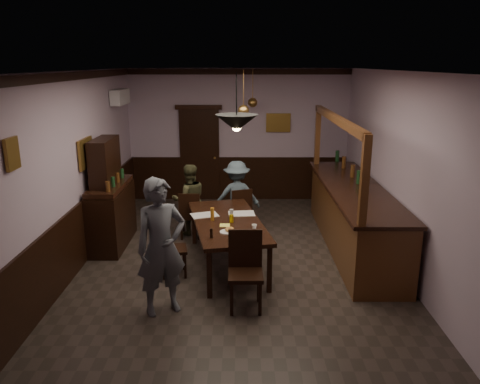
{
  "coord_description": "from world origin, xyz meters",
  "views": [
    {
      "loc": [
        0.07,
        -6.65,
        3.12
      ],
      "look_at": [
        0.04,
        0.43,
        1.15
      ],
      "focal_mm": 35.0,
      "sensor_mm": 36.0,
      "label": 1
    }
  ],
  "objects_px": {
    "soda_can": "(231,219)",
    "sideboard": "(110,203)",
    "dining_table": "(227,224)",
    "chair_far_right": "(240,210)",
    "coffee_cup": "(254,227)",
    "pendant_brass_far": "(253,103)",
    "person_standing": "(161,247)",
    "chair_far_left": "(190,213)",
    "person_seated_left": "(189,199)",
    "pendant_brass_mid": "(243,111)",
    "chair_side": "(169,245)",
    "person_seated_right": "(237,196)",
    "chair_near": "(245,266)",
    "bar_counter": "(353,215)",
    "pendant_iron": "(237,123)"
  },
  "relations": [
    {
      "from": "soda_can",
      "to": "sideboard",
      "type": "height_order",
      "value": "sideboard"
    },
    {
      "from": "dining_table",
      "to": "sideboard",
      "type": "height_order",
      "value": "sideboard"
    },
    {
      "from": "chair_far_right",
      "to": "coffee_cup",
      "type": "relative_size",
      "value": 11.22
    },
    {
      "from": "pendant_brass_far",
      "to": "person_standing",
      "type": "bearing_deg",
      "value": -105.17
    },
    {
      "from": "chair_far_left",
      "to": "coffee_cup",
      "type": "height_order",
      "value": "chair_far_left"
    },
    {
      "from": "person_seated_left",
      "to": "pendant_brass_mid",
      "type": "xyz_separation_m",
      "value": [
        1.0,
        -0.01,
        1.63
      ]
    },
    {
      "from": "chair_side",
      "to": "pendant_brass_far",
      "type": "xyz_separation_m",
      "value": [
        1.32,
        3.51,
        1.81
      ]
    },
    {
      "from": "dining_table",
      "to": "person_seated_right",
      "type": "bearing_deg",
      "value": 85.24
    },
    {
      "from": "person_seated_left",
      "to": "soda_can",
      "type": "xyz_separation_m",
      "value": [
        0.82,
        -1.53,
        0.15
      ]
    },
    {
      "from": "chair_far_right",
      "to": "chair_near",
      "type": "xyz_separation_m",
      "value": [
        0.08,
        -2.63,
        0.07
      ]
    },
    {
      "from": "person_seated_right",
      "to": "bar_counter",
      "type": "height_order",
      "value": "bar_counter"
    },
    {
      "from": "chair_near",
      "to": "sideboard",
      "type": "relative_size",
      "value": 0.54
    },
    {
      "from": "chair_far_left",
      "to": "pendant_brass_far",
      "type": "distance_m",
      "value": 2.92
    },
    {
      "from": "person_standing",
      "to": "chair_far_left",
      "type": "bearing_deg",
      "value": 59.45
    },
    {
      "from": "chair_near",
      "to": "sideboard",
      "type": "bearing_deg",
      "value": 136.59
    },
    {
      "from": "pendant_brass_far",
      "to": "pendant_iron",
      "type": "bearing_deg",
      "value": -94.35
    },
    {
      "from": "person_seated_left",
      "to": "person_seated_right",
      "type": "xyz_separation_m",
      "value": [
        0.88,
        0.18,
        0.01
      ]
    },
    {
      "from": "soda_can",
      "to": "pendant_iron",
      "type": "relative_size",
      "value": 0.16
    },
    {
      "from": "pendant_iron",
      "to": "chair_far_right",
      "type": "bearing_deg",
      "value": 88.91
    },
    {
      "from": "coffee_cup",
      "to": "sideboard",
      "type": "bearing_deg",
      "value": 140.76
    },
    {
      "from": "sideboard",
      "to": "pendant_iron",
      "type": "relative_size",
      "value": 2.51
    },
    {
      "from": "soda_can",
      "to": "pendant_brass_mid",
      "type": "height_order",
      "value": "pendant_brass_mid"
    },
    {
      "from": "coffee_cup",
      "to": "bar_counter",
      "type": "bearing_deg",
      "value": 23.88
    },
    {
      "from": "chair_far_right",
      "to": "person_seated_right",
      "type": "height_order",
      "value": "person_seated_right"
    },
    {
      "from": "dining_table",
      "to": "chair_far_right",
      "type": "distance_m",
      "value": 1.37
    },
    {
      "from": "chair_far_left",
      "to": "sideboard",
      "type": "relative_size",
      "value": 0.46
    },
    {
      "from": "person_seated_right",
      "to": "pendant_brass_mid",
      "type": "height_order",
      "value": "pendant_brass_mid"
    },
    {
      "from": "person_seated_right",
      "to": "pendant_brass_far",
      "type": "relative_size",
      "value": 1.67
    },
    {
      "from": "pendant_brass_mid",
      "to": "chair_side",
      "type": "bearing_deg",
      "value": -121.93
    },
    {
      "from": "person_seated_left",
      "to": "pendant_brass_far",
      "type": "relative_size",
      "value": 1.64
    },
    {
      "from": "person_seated_left",
      "to": "chair_far_right",
      "type": "bearing_deg",
      "value": 157.6
    },
    {
      "from": "person_standing",
      "to": "pendant_brass_far",
      "type": "distance_m",
      "value": 4.93
    },
    {
      "from": "chair_far_right",
      "to": "soda_can",
      "type": "xyz_separation_m",
      "value": [
        -0.13,
        -1.44,
        0.32
      ]
    },
    {
      "from": "dining_table",
      "to": "chair_near",
      "type": "distance_m",
      "value": 1.32
    },
    {
      "from": "coffee_cup",
      "to": "bar_counter",
      "type": "height_order",
      "value": "bar_counter"
    },
    {
      "from": "person_seated_right",
      "to": "chair_side",
      "type": "bearing_deg",
      "value": 57.74
    },
    {
      "from": "person_standing",
      "to": "coffee_cup",
      "type": "distance_m",
      "value": 1.55
    },
    {
      "from": "soda_can",
      "to": "chair_near",
      "type": "bearing_deg",
      "value": -80.18
    },
    {
      "from": "chair_far_right",
      "to": "pendant_iron",
      "type": "distance_m",
      "value": 2.83
    },
    {
      "from": "person_seated_left",
      "to": "pendant_brass_mid",
      "type": "bearing_deg",
      "value": 162.34
    },
    {
      "from": "pendant_iron",
      "to": "pendant_brass_mid",
      "type": "height_order",
      "value": "same"
    },
    {
      "from": "chair_side",
      "to": "pendant_brass_mid",
      "type": "distance_m",
      "value": 2.79
    },
    {
      "from": "person_standing",
      "to": "person_seated_left",
      "type": "height_order",
      "value": "person_standing"
    },
    {
      "from": "chair_side",
      "to": "pendant_iron",
      "type": "relative_size",
      "value": 1.17
    },
    {
      "from": "sideboard",
      "to": "person_seated_right",
      "type": "bearing_deg",
      "value": 18.9
    },
    {
      "from": "coffee_cup",
      "to": "soda_can",
      "type": "distance_m",
      "value": 0.48
    },
    {
      "from": "sideboard",
      "to": "soda_can",
      "type": "bearing_deg",
      "value": -24.25
    },
    {
      "from": "person_seated_right",
      "to": "pendant_brass_far",
      "type": "height_order",
      "value": "pendant_brass_far"
    },
    {
      "from": "chair_far_right",
      "to": "sideboard",
      "type": "distance_m",
      "value": 2.32
    },
    {
      "from": "dining_table",
      "to": "chair_side",
      "type": "xyz_separation_m",
      "value": [
        -0.86,
        -0.38,
        -0.2
      ]
    }
  ]
}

